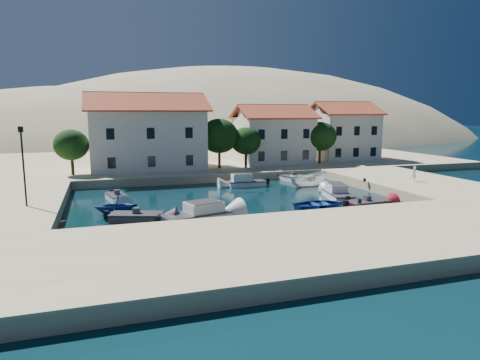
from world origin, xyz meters
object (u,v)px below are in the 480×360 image
object	(u,v)px
building_right	(342,130)
cabin_cruiser_south	(196,215)
boat_east	(308,187)
lamppost	(23,159)
rowboat_south	(320,208)
cabin_cruiser_east	(338,194)
building_mid	(273,133)
building_left	(147,130)
pedestrian	(414,174)

from	to	relation	value
building_right	cabin_cruiser_south	size ratio (longest dim) A/B	1.65
cabin_cruiser_south	boat_east	distance (m)	18.77
lamppost	rowboat_south	bearing A→B (deg)	-9.26
lamppost	cabin_cruiser_east	size ratio (longest dim) A/B	1.25
building_mid	cabin_cruiser_east	size ratio (longest dim) A/B	2.11
lamppost	building_right	bearing A→B (deg)	27.93
building_left	cabin_cruiser_east	xyz separation A→B (m)	(15.81, -20.86, -5.46)
building_mid	building_left	bearing A→B (deg)	-176.82
lamppost	cabin_cruiser_east	world-z (taller)	lamppost
building_left	building_mid	bearing A→B (deg)	3.18
cabin_cruiser_south	boat_east	bearing A→B (deg)	20.37
cabin_cruiser_east	rowboat_south	bearing A→B (deg)	142.32
cabin_cruiser_south	building_right	bearing A→B (deg)	27.35
building_left	boat_east	size ratio (longest dim) A/B	3.18
cabin_cruiser_east	boat_east	distance (m)	7.03
building_left	rowboat_south	bearing A→B (deg)	-62.89
rowboat_south	cabin_cruiser_east	size ratio (longest dim) A/B	0.94
pedestrian	cabin_cruiser_east	bearing A→B (deg)	-11.08
building_left	cabin_cruiser_east	distance (m)	26.74
lamppost	cabin_cruiser_east	bearing A→B (deg)	-1.80
building_mid	boat_east	world-z (taller)	building_mid
lamppost	cabin_cruiser_east	distance (m)	27.65
cabin_cruiser_south	pedestrian	size ratio (longest dim) A/B	3.55
building_mid	cabin_cruiser_south	xyz separation A→B (m)	(-17.05, -25.81, -4.75)
boat_east	rowboat_south	bearing A→B (deg)	154.83
building_left	lamppost	size ratio (longest dim) A/B	2.36
building_mid	pedestrian	size ratio (longest dim) A/B	6.51
rowboat_south	pedestrian	xyz separation A→B (m)	(13.57, 4.43, 1.81)
building_left	building_right	world-z (taller)	building_left
cabin_cruiser_south	rowboat_south	bearing A→B (deg)	-10.55
building_right	lamppost	distance (m)	46.98
building_mid	building_right	bearing A→B (deg)	4.76
lamppost	pedestrian	size ratio (longest dim) A/B	3.86
lamppost	pedestrian	world-z (taller)	lamppost
building_left	building_right	xyz separation A→B (m)	(30.00, 2.00, -0.46)
building_left	lamppost	bearing A→B (deg)	-119.90
building_right	pedestrian	distance (m)	22.15
cabin_cruiser_south	rowboat_south	size ratio (longest dim) A/B	1.22
boat_east	lamppost	bearing A→B (deg)	98.97
building_mid	cabin_cruiser_south	size ratio (longest dim) A/B	1.84
cabin_cruiser_south	lamppost	bearing A→B (deg)	143.50
building_right	rowboat_south	world-z (taller)	building_right
building_mid	cabin_cruiser_east	bearing A→B (deg)	-95.73
building_right	boat_east	distance (m)	21.73
building_mid	pedestrian	world-z (taller)	building_mid
building_mid	lamppost	size ratio (longest dim) A/B	1.69
building_left	rowboat_south	size ratio (longest dim) A/B	3.14
cabin_cruiser_south	pedestrian	bearing A→B (deg)	-3.15
rowboat_south	boat_east	bearing A→B (deg)	-24.88
cabin_cruiser_east	boat_east	bearing A→B (deg)	9.27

